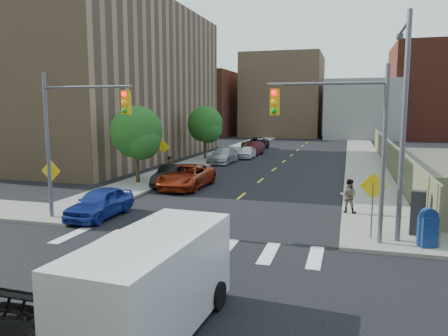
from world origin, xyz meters
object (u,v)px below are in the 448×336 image
Objects in this scene: parked_car_silver at (223,156)px; parked_car_maroon at (254,148)px; pedestrian_east at (349,196)px; parked_car_black at (172,175)px; payphone at (418,213)px; parked_car_grey at (255,143)px; parked_car_red at (186,176)px; pedestrian_west at (170,168)px; mailbox at (428,228)px; cargo_van at (156,280)px; parked_car_blue at (100,203)px; parked_car_white at (247,152)px.

parked_car_silver is 8.49m from parked_car_maroon.
pedestrian_east is at bearing -67.21° from parked_car_maroon.
parked_car_black is at bearing -87.51° from parked_car_silver.
parked_car_silver is 2.74× the size of payphone.
parked_car_grey is at bearing 88.06° from parked_car_black.
parked_car_red is 1.02× the size of parked_car_grey.
parked_car_grey is (-1.30, 28.34, -0.02)m from parked_car_red.
parked_car_silver is at bearing 136.88° from payphone.
pedestrian_west reaches higher than pedestrian_east.
parked_car_black is 17.90m from mailbox.
cargo_van is at bearing -75.09° from parked_car_grey.
parked_car_blue is at bearing 29.96° from pedestrian_east.
cargo_van reaches higher than parked_car_silver.
parked_car_grey is 35.17m from pedestrian_east.
parked_car_red is at bearing 112.12° from cargo_van.
mailbox reaches higher than parked_car_red.
cargo_van is 21.73m from pedestrian_west.
parked_car_grey is 3.23× the size of pedestrian_west.
parked_car_blue reaches higher than parked_car_silver.
parked_car_red is 13.47m from parked_car_silver.
parked_car_silver is 0.93× the size of cargo_van.
parked_car_grey is (-1.30, 10.37, 0.10)m from parked_car_white.
parked_car_blue is 2.88× the size of mailbox.
pedestrian_east is at bearing -54.55° from parked_car_silver.
cargo_van is 2.94× the size of payphone.
parked_car_blue is at bearing -97.16° from parked_car_red.
parked_car_grey is at bearing 90.97° from parked_car_blue.
parked_car_silver is at bearing -45.11° from pedestrian_east.
parked_car_silver is 21.69m from pedestrian_east.
pedestrian_east is at bearing -66.47° from parked_car_white.
parked_car_maroon reaches higher than parked_car_white.
pedestrian_east reaches higher than parked_car_maroon.
parked_car_maroon reaches higher than parked_car_black.
pedestrian_east reaches higher than parked_car_silver.
pedestrian_east is at bearing 18.91° from parked_car_blue.
payphone reaches higher than parked_car_white.
parked_car_maroon is 40.21m from cargo_van.
mailbox is (7.32, 8.33, -0.40)m from cargo_van.
parked_car_blue is at bearing -87.36° from parked_car_silver.
pedestrian_east is at bearing -23.49° from parked_car_red.
parked_car_blue is 2.54× the size of pedestrian_west.
pedestrian_west reaches higher than parked_car_red.
cargo_van is (6.08, -17.95, 0.50)m from parked_car_red.
parked_car_red is 21.79m from parked_car_maroon.
payphone is at bearing 142.27° from pedestrian_east.
parked_car_maroon is at bearing 83.68° from parked_car_silver.
parked_car_grey is 39.18m from payphone.
parked_car_maroon is at bearing 88.54° from parked_car_blue.
parked_car_black is at bearing -95.51° from parked_car_white.
cargo_van reaches higher than parked_car_blue.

